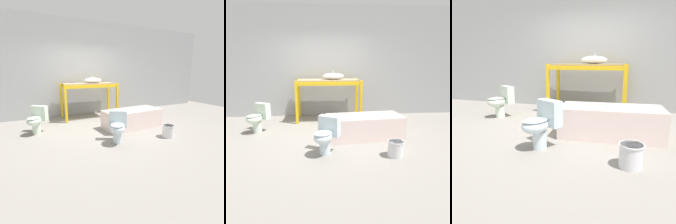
# 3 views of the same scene
# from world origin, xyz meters

# --- Properties ---
(ground_plane) EXTENTS (12.00, 12.00, 0.00)m
(ground_plane) POSITION_xyz_m (0.00, 0.00, 0.00)
(ground_plane) COLOR gray
(warehouse_wall_rear) EXTENTS (10.80, 0.08, 3.20)m
(warehouse_wall_rear) POSITION_xyz_m (0.00, 1.89, 1.60)
(warehouse_wall_rear) COLOR #9EA0A3
(warehouse_wall_rear) RESTS_ON ground_plane
(shelving_rack) EXTENTS (1.78, 0.80, 1.14)m
(shelving_rack) POSITION_xyz_m (0.12, 1.32, 0.95)
(shelving_rack) COLOR yellow
(shelving_rack) RESTS_ON ground_plane
(sink_basin) EXTENTS (0.59, 0.34, 0.26)m
(sink_basin) POSITION_xyz_m (0.25, 1.31, 1.23)
(sink_basin) COLOR white
(sink_basin) RESTS_ON shelving_rack
(bathtub_main) EXTENTS (1.67, 0.85, 0.50)m
(bathtub_main) POSITION_xyz_m (0.83, -0.25, 0.28)
(bathtub_main) COLOR silver
(bathtub_main) RESTS_ON ground_plane
(toilet_near) EXTENTS (0.56, 0.63, 0.67)m
(toilet_near) POSITION_xyz_m (-0.04, -1.03, 0.36)
(toilet_near) COLOR silver
(toilet_near) RESTS_ON ground_plane
(toilet_far) EXTENTS (0.59, 0.64, 0.67)m
(toilet_far) POSITION_xyz_m (-1.58, 0.33, 0.36)
(toilet_far) COLOR silver
(toilet_far) RESTS_ON ground_plane
(bucket_white) EXTENTS (0.29, 0.29, 0.28)m
(bucket_white) POSITION_xyz_m (1.17, -1.27, 0.15)
(bucket_white) COLOR silver
(bucket_white) RESTS_ON ground_plane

